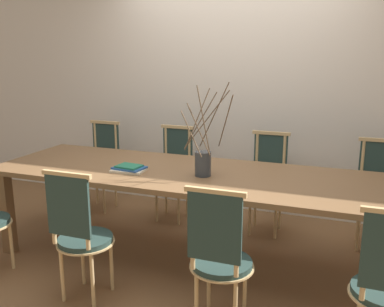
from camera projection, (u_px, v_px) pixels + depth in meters
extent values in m
plane|color=brown|center=(192.00, 259.00, 3.55)|extent=(16.00, 16.00, 0.00)
cube|color=beige|center=(236.00, 104.00, 4.49)|extent=(12.00, 0.06, 2.29)
cube|color=brown|center=(192.00, 174.00, 3.37)|extent=(3.24, 1.03, 0.04)
cube|color=brown|center=(7.00, 212.00, 3.60)|extent=(0.09, 0.09, 0.71)
cube|color=brown|center=(66.00, 185.00, 4.35)|extent=(0.09, 0.09, 0.71)
cylinder|color=tan|center=(11.00, 245.00, 3.35)|extent=(0.03, 0.03, 0.41)
cylinder|color=#233833|center=(86.00, 239.00, 2.92)|extent=(0.37, 0.37, 0.04)
cylinder|color=tan|center=(86.00, 242.00, 2.93)|extent=(0.39, 0.39, 0.01)
cylinder|color=tan|center=(83.00, 258.00, 3.13)|extent=(0.03, 0.03, 0.41)
cylinder|color=tan|center=(111.00, 264.00, 3.04)|extent=(0.03, 0.03, 0.41)
cylinder|color=tan|center=(62.00, 274.00, 2.91)|extent=(0.03, 0.03, 0.41)
cylinder|color=tan|center=(93.00, 280.00, 2.82)|extent=(0.03, 0.03, 0.41)
cylinder|color=tan|center=(52.00, 208.00, 2.76)|extent=(0.03, 0.03, 0.50)
cylinder|color=tan|center=(86.00, 213.00, 2.67)|extent=(0.03, 0.03, 0.50)
cube|color=#233833|center=(68.00, 207.00, 2.71)|extent=(0.32, 0.02, 0.40)
cube|color=tan|center=(66.00, 174.00, 2.66)|extent=(0.36, 0.03, 0.03)
cylinder|color=#233833|center=(222.00, 263.00, 2.59)|extent=(0.37, 0.37, 0.04)
cylinder|color=tan|center=(222.00, 266.00, 2.60)|extent=(0.39, 0.39, 0.01)
cylinder|color=tan|center=(209.00, 283.00, 2.80)|extent=(0.03, 0.03, 0.41)
cylinder|color=tan|center=(245.00, 289.00, 2.72)|extent=(0.03, 0.03, 0.41)
cylinder|color=tan|center=(196.00, 302.00, 2.58)|extent=(0.03, 0.03, 0.41)
cylinder|color=tan|center=(193.00, 229.00, 2.43)|extent=(0.03, 0.03, 0.50)
cylinder|color=tan|center=(237.00, 235.00, 2.34)|extent=(0.03, 0.03, 0.50)
cube|color=#233833|center=(214.00, 228.00, 2.38)|extent=(0.32, 0.02, 0.40)
cube|color=tan|center=(215.00, 192.00, 2.33)|extent=(0.36, 0.03, 0.03)
cylinder|color=tan|center=(366.00, 255.00, 2.12)|extent=(0.03, 0.03, 0.50)
cylinder|color=#233833|center=(99.00, 171.00, 4.59)|extent=(0.37, 0.37, 0.04)
cylinder|color=tan|center=(99.00, 173.00, 4.60)|extent=(0.39, 0.39, 0.01)
cylinder|color=tan|center=(104.00, 195.00, 4.49)|extent=(0.03, 0.03, 0.41)
cylinder|color=tan|center=(84.00, 193.00, 4.57)|extent=(0.03, 0.03, 0.41)
cylinder|color=tan|center=(116.00, 189.00, 4.71)|extent=(0.03, 0.03, 0.41)
cylinder|color=tan|center=(97.00, 186.00, 4.79)|extent=(0.03, 0.03, 0.41)
cylinder|color=tan|center=(116.00, 145.00, 4.63)|extent=(0.03, 0.03, 0.50)
cylinder|color=tan|center=(96.00, 143.00, 4.72)|extent=(0.03, 0.03, 0.50)
cube|color=#233833|center=(106.00, 141.00, 4.67)|extent=(0.32, 0.02, 0.40)
cube|color=tan|center=(105.00, 122.00, 4.62)|extent=(0.36, 0.03, 0.03)
cylinder|color=#233833|center=(172.00, 179.00, 4.30)|extent=(0.37, 0.37, 0.04)
cylinder|color=tan|center=(172.00, 181.00, 4.31)|extent=(0.39, 0.39, 0.01)
cylinder|color=tan|center=(179.00, 205.00, 4.21)|extent=(0.03, 0.03, 0.41)
cylinder|color=tan|center=(156.00, 202.00, 4.29)|extent=(0.03, 0.03, 0.41)
cylinder|color=tan|center=(187.00, 197.00, 4.43)|extent=(0.03, 0.03, 0.41)
cylinder|color=tan|center=(166.00, 195.00, 4.51)|extent=(0.03, 0.03, 0.41)
cylinder|color=tan|center=(189.00, 151.00, 4.34)|extent=(0.03, 0.03, 0.50)
cylinder|color=tan|center=(166.00, 149.00, 4.43)|extent=(0.03, 0.03, 0.50)
cube|color=#233833|center=(178.00, 147.00, 4.38)|extent=(0.32, 0.02, 0.40)
cube|color=tan|center=(177.00, 127.00, 4.33)|extent=(0.36, 0.03, 0.03)
cylinder|color=#233833|center=(266.00, 189.00, 3.98)|extent=(0.37, 0.37, 0.04)
cylinder|color=tan|center=(266.00, 192.00, 3.99)|extent=(0.39, 0.39, 0.01)
cylinder|color=tan|center=(276.00, 218.00, 3.88)|extent=(0.03, 0.03, 0.41)
cylinder|color=tan|center=(250.00, 214.00, 3.97)|extent=(0.03, 0.03, 0.41)
cylinder|color=tan|center=(280.00, 209.00, 4.10)|extent=(0.03, 0.03, 0.41)
cylinder|color=tan|center=(255.00, 206.00, 4.18)|extent=(0.03, 0.03, 0.41)
cylinder|color=tan|center=(284.00, 159.00, 4.02)|extent=(0.03, 0.03, 0.50)
cylinder|color=tan|center=(257.00, 156.00, 4.11)|extent=(0.03, 0.03, 0.50)
cube|color=#233833|center=(271.00, 155.00, 4.06)|extent=(0.32, 0.02, 0.40)
cube|color=tan|center=(271.00, 133.00, 4.01)|extent=(0.36, 0.03, 0.03)
cylinder|color=#233833|center=(376.00, 201.00, 3.66)|extent=(0.37, 0.37, 0.04)
cylinder|color=tan|center=(375.00, 204.00, 3.67)|extent=(0.39, 0.39, 0.01)
cylinder|color=tan|center=(358.00, 229.00, 3.65)|extent=(0.03, 0.03, 0.41)
cylinder|color=tan|center=(358.00, 219.00, 3.87)|extent=(0.03, 0.03, 0.41)
cylinder|color=tan|center=(362.00, 165.00, 3.79)|extent=(0.03, 0.03, 0.50)
cube|color=#233833|center=(378.00, 164.00, 3.74)|extent=(0.32, 0.02, 0.40)
cube|color=tan|center=(381.00, 140.00, 3.69)|extent=(0.36, 0.03, 0.03)
cylinder|color=#33383D|center=(203.00, 164.00, 3.25)|extent=(0.12, 0.12, 0.19)
cylinder|color=brown|center=(197.00, 119.00, 3.27)|extent=(0.16, 0.16, 0.47)
cylinder|color=brown|center=(191.00, 134.00, 3.12)|extent=(0.21, 0.13, 0.31)
cylinder|color=brown|center=(200.00, 121.00, 3.30)|extent=(0.23, 0.13, 0.44)
cylinder|color=brown|center=(225.00, 122.00, 3.21)|extent=(0.20, 0.30, 0.45)
cylinder|color=brown|center=(207.00, 119.00, 3.34)|extent=(0.35, 0.05, 0.46)
cylinder|color=brown|center=(199.00, 129.00, 3.10)|extent=(0.19, 0.02, 0.38)
cylinder|color=brown|center=(214.00, 116.00, 3.27)|extent=(0.26, 0.09, 0.52)
cylinder|color=brown|center=(203.00, 120.00, 3.12)|extent=(0.10, 0.04, 0.50)
cube|color=beige|center=(129.00, 170.00, 3.39)|extent=(0.27, 0.19, 0.02)
cube|color=#234C8C|center=(129.00, 168.00, 3.40)|extent=(0.26, 0.21, 0.01)
cube|color=#1E6B4C|center=(129.00, 166.00, 3.39)|extent=(0.20, 0.16, 0.01)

